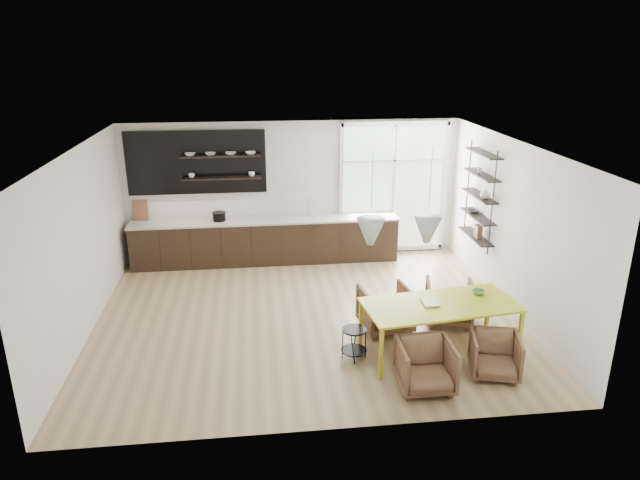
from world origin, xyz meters
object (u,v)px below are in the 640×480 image
Objects in this scene: armchair_back_left at (385,309)px; armchair_front_left at (425,366)px; armchair_front_right at (495,355)px; dining_table at (440,307)px; armchair_back_right at (449,302)px; wire_stool at (354,340)px.

armchair_back_left is 1.06× the size of armchair_front_left.
armchair_front_left is 1.11× the size of armchair_front_right.
dining_table reaches higher than armchair_back_right.
wire_stool is (-1.76, -0.98, -0.04)m from armchair_back_right.
armchair_back_left is at bearing 20.90° from armchair_back_right.
armchair_back_right is at bearing 178.68° from armchair_back_left.
armchair_back_left reaches higher than armchair_back_right.
armchair_back_left reaches higher than wire_stool.
dining_table is at bearing 117.55° from armchair_back_left.
armchair_front_right reaches higher than wire_stool.
armchair_back_left is 1.72m from armchair_front_left.
armchair_back_right is 1.15× the size of armchair_front_right.
dining_table reaches higher than armchair_back_left.
dining_table is 1.12m from armchair_back_left.
armchair_back_right is 2.07m from armchair_front_left.
armchair_back_left is at bearing 52.21° from wire_stool.
armchair_front_left is 1.08m from armchair_front_right.
wire_stool is at bearing 44.18° from armchair_back_left.
armchair_back_right is at bearing 63.42° from armchair_front_left.
armchair_front_left is at bearing -154.45° from armchair_front_right.
wire_stool is at bearing 172.80° from dining_table.
armchair_front_left reaches higher than armchair_front_right.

